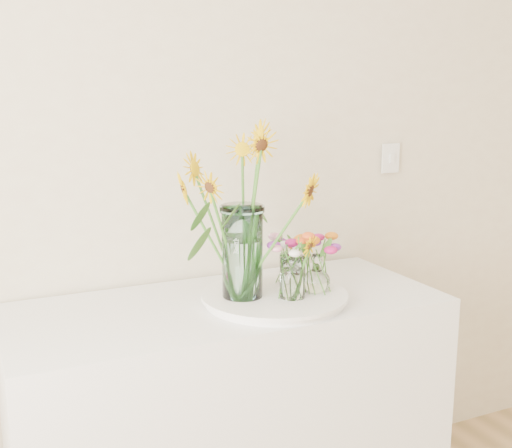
% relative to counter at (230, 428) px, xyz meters
% --- Properties ---
extents(counter, '(1.40, 0.60, 0.90)m').
position_rel_counter_xyz_m(counter, '(0.00, 0.00, 0.00)').
color(counter, white).
rests_on(counter, ground_plane).
extents(tray, '(0.45, 0.45, 0.02)m').
position_rel_counter_xyz_m(tray, '(0.13, -0.07, 0.46)').
color(tray, white).
rests_on(tray, counter).
extents(mason_jar, '(0.15, 0.15, 0.30)m').
position_rel_counter_xyz_m(mason_jar, '(0.03, -0.05, 0.62)').
color(mason_jar, '#C0F7F7').
rests_on(mason_jar, tray).
extents(sunflower_bouquet, '(0.86, 0.86, 0.55)m').
position_rel_counter_xyz_m(sunflower_bouquet, '(0.03, -0.05, 0.75)').
color(sunflower_bouquet, '#DFAE04').
rests_on(sunflower_bouquet, tray).
extents(small_vase_a, '(0.09, 0.09, 0.14)m').
position_rel_counter_xyz_m(small_vase_a, '(0.17, -0.13, 0.54)').
color(small_vase_a, white).
rests_on(small_vase_a, tray).
extents(wildflower_posy_a, '(0.21, 0.21, 0.23)m').
position_rel_counter_xyz_m(wildflower_posy_a, '(0.17, -0.13, 0.59)').
color(wildflower_posy_a, orange).
rests_on(wildflower_posy_a, tray).
extents(small_vase_b, '(0.10, 0.10, 0.13)m').
position_rel_counter_xyz_m(small_vase_b, '(0.27, -0.10, 0.54)').
color(small_vase_b, white).
rests_on(small_vase_b, tray).
extents(wildflower_posy_b, '(0.20, 0.20, 0.22)m').
position_rel_counter_xyz_m(wildflower_posy_b, '(0.27, -0.10, 0.58)').
color(wildflower_posy_b, orange).
rests_on(wildflower_posy_b, tray).
extents(small_vase_c, '(0.08, 0.08, 0.11)m').
position_rel_counter_xyz_m(small_vase_c, '(0.22, -0.00, 0.53)').
color(small_vase_c, white).
rests_on(small_vase_c, tray).
extents(wildflower_posy_c, '(0.19, 0.19, 0.20)m').
position_rel_counter_xyz_m(wildflower_posy_c, '(0.22, -0.00, 0.58)').
color(wildflower_posy_c, orange).
rests_on(wildflower_posy_c, tray).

